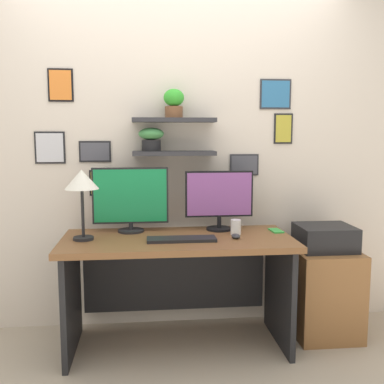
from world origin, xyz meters
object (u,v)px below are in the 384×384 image
(desk_lamp, at_px, (82,183))
(printer, at_px, (325,237))
(pen_cup, at_px, (236,227))
(computer_mouse, at_px, (236,236))
(cell_phone, at_px, (276,231))
(desk, at_px, (177,267))
(drawer_cabinet, at_px, (323,291))
(monitor_left, at_px, (130,199))
(monitor_right, at_px, (219,198))
(keyboard, at_px, (181,239))

(desk_lamp, bearing_deg, printer, 3.40)
(pen_cup, relative_size, printer, 0.26)
(computer_mouse, height_order, pen_cup, pen_cup)
(desk_lamp, relative_size, cell_phone, 3.22)
(pen_cup, bearing_deg, printer, 3.87)
(computer_mouse, bearing_deg, desk, 163.32)
(desk, relative_size, desk_lamp, 3.35)
(printer, bearing_deg, drawer_cabinet, 90.00)
(pen_cup, bearing_deg, desk_lamp, -176.90)
(computer_mouse, relative_size, cell_phone, 0.64)
(monitor_left, xyz_separation_m, pen_cup, (0.71, -0.16, -0.18))
(desk, relative_size, drawer_cabinet, 2.45)
(monitor_right, bearing_deg, printer, -8.92)
(desk, distance_m, cell_phone, 0.73)
(desk_lamp, height_order, cell_phone, desk_lamp)
(cell_phone, distance_m, printer, 0.35)
(desk, distance_m, keyboard, 0.27)
(desk, bearing_deg, cell_phone, 5.44)
(monitor_left, bearing_deg, drawer_cabinet, -4.88)
(cell_phone, relative_size, drawer_cabinet, 0.23)
(keyboard, bearing_deg, pen_cup, 21.31)
(monitor_left, height_order, pen_cup, monitor_left)
(keyboard, xyz_separation_m, drawer_cabinet, (1.03, 0.19, -0.45))
(desk, bearing_deg, printer, 2.67)
(drawer_cabinet, bearing_deg, printer, -90.00)
(monitor_right, bearing_deg, keyboard, -133.45)
(desk, xyz_separation_m, monitor_right, (0.31, 0.16, 0.44))
(monitor_left, distance_m, keyboard, 0.50)
(desk_lamp, bearing_deg, computer_mouse, -3.67)
(pen_cup, xyz_separation_m, printer, (0.65, 0.04, -0.10))
(drawer_cabinet, distance_m, printer, 0.39)
(monitor_left, relative_size, drawer_cabinet, 0.85)
(desk, bearing_deg, monitor_right, 27.93)
(desk_lamp, xyz_separation_m, cell_phone, (1.30, 0.12, -0.36))
(monitor_right, distance_m, printer, 0.79)
(monitor_left, height_order, computer_mouse, monitor_left)
(desk, bearing_deg, desk_lamp, -175.33)
(monitor_left, height_order, desk_lamp, desk_lamp)
(desk, relative_size, printer, 3.98)
(desk, distance_m, monitor_left, 0.57)
(desk, bearing_deg, drawer_cabinet, 2.67)
(desk_lamp, xyz_separation_m, drawer_cabinet, (1.65, 0.10, -0.81))
(desk_lamp, bearing_deg, desk, 4.67)
(monitor_right, bearing_deg, desk, -152.07)
(printer, bearing_deg, desk, -177.33)
(monitor_left, height_order, printer, monitor_left)
(cell_phone, xyz_separation_m, printer, (0.35, -0.02, -0.05))
(monitor_left, distance_m, printer, 1.39)
(monitor_right, xyz_separation_m, cell_phone, (0.39, -0.10, -0.22))
(keyboard, bearing_deg, computer_mouse, 5.00)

